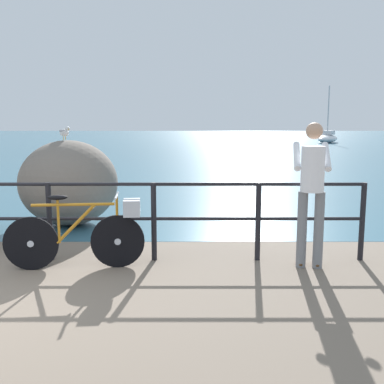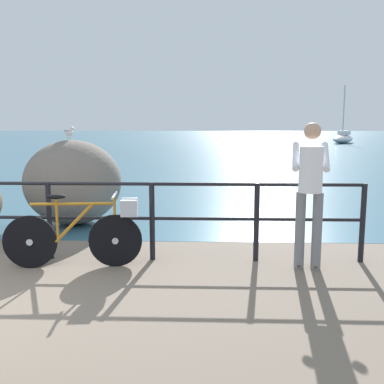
{
  "view_description": "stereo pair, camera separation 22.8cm",
  "coord_description": "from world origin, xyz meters",
  "px_view_note": "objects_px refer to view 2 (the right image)",
  "views": [
    {
      "loc": [
        2.52,
        -3.99,
        1.78
      ],
      "look_at": [
        2.53,
        2.04,
        0.84
      ],
      "focal_mm": 41.72,
      "sensor_mm": 36.0,
      "label": 1
    },
    {
      "loc": [
        2.74,
        -3.99,
        1.78
      ],
      "look_at": [
        2.53,
        2.04,
        0.84
      ],
      "focal_mm": 41.72,
      "sensor_mm": 36.0,
      "label": 2
    }
  ],
  "objects_px": {
    "person_at_railing": "(310,189)",
    "sailboat": "(343,138)",
    "bicycle": "(85,230)",
    "breakwater_boulder_main": "(73,182)",
    "seagull": "(69,132)"
  },
  "relations": [
    {
      "from": "person_at_railing",
      "to": "breakwater_boulder_main",
      "type": "xyz_separation_m",
      "value": [
        -3.6,
        2.33,
        -0.25
      ]
    },
    {
      "from": "seagull",
      "to": "person_at_railing",
      "type": "bearing_deg",
      "value": 13.14
    },
    {
      "from": "breakwater_boulder_main",
      "to": "bicycle",
      "type": "bearing_deg",
      "value": -70.17
    },
    {
      "from": "breakwater_boulder_main",
      "to": "sailboat",
      "type": "height_order",
      "value": "sailboat"
    },
    {
      "from": "bicycle",
      "to": "breakwater_boulder_main",
      "type": "bearing_deg",
      "value": 104.26
    },
    {
      "from": "bicycle",
      "to": "person_at_railing",
      "type": "relative_size",
      "value": 0.95
    },
    {
      "from": "bicycle",
      "to": "breakwater_boulder_main",
      "type": "height_order",
      "value": "breakwater_boulder_main"
    },
    {
      "from": "person_at_railing",
      "to": "sailboat",
      "type": "bearing_deg",
      "value": -6.81
    },
    {
      "from": "bicycle",
      "to": "seagull",
      "type": "relative_size",
      "value": 5.79
    },
    {
      "from": "bicycle",
      "to": "person_at_railing",
      "type": "xyz_separation_m",
      "value": [
        2.74,
        0.06,
        0.53
      ]
    },
    {
      "from": "person_at_railing",
      "to": "seagull",
      "type": "bearing_deg",
      "value": 66.78
    },
    {
      "from": "bicycle",
      "to": "sailboat",
      "type": "bearing_deg",
      "value": 63.24
    },
    {
      "from": "sailboat",
      "to": "breakwater_boulder_main",
      "type": "bearing_deg",
      "value": 6.99
    },
    {
      "from": "breakwater_boulder_main",
      "to": "sailboat",
      "type": "distance_m",
      "value": 34.69
    },
    {
      "from": "sailboat",
      "to": "person_at_railing",
      "type": "bearing_deg",
      "value": 13.83
    }
  ]
}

